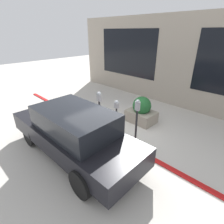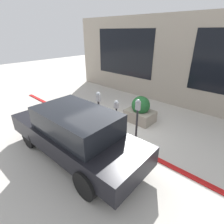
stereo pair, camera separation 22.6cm
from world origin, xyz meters
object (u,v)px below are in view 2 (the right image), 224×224
parking_meter_middle (98,102)px  parked_car_front (75,132)px  planter_box (140,111)px  parking_meter_nearest (137,115)px  parking_meter_second (116,110)px

parking_meter_middle → parked_car_front: size_ratio=0.30×
planter_box → parking_meter_middle: bearing=52.4°
parking_meter_nearest → parking_meter_second: (0.93, 0.01, -0.09)m
planter_box → parked_car_front: 3.33m
planter_box → parking_meter_second: bearing=84.3°
parking_meter_middle → parked_car_front: 2.13m
parked_car_front → parking_meter_nearest: bearing=-117.3°
planter_box → parked_car_front: (0.13, 3.31, 0.35)m
parking_meter_second → parked_car_front: bearing=90.3°
parking_meter_middle → planter_box: bearing=-127.6°
parking_meter_nearest → planter_box: parking_meter_nearest is taller
parking_meter_middle → parked_car_front: parked_car_front is taller
parking_meter_middle → parking_meter_nearest: bearing=-179.2°
parking_meter_middle → parked_car_front: bearing=117.1°
parking_meter_middle → planter_box: 1.87m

